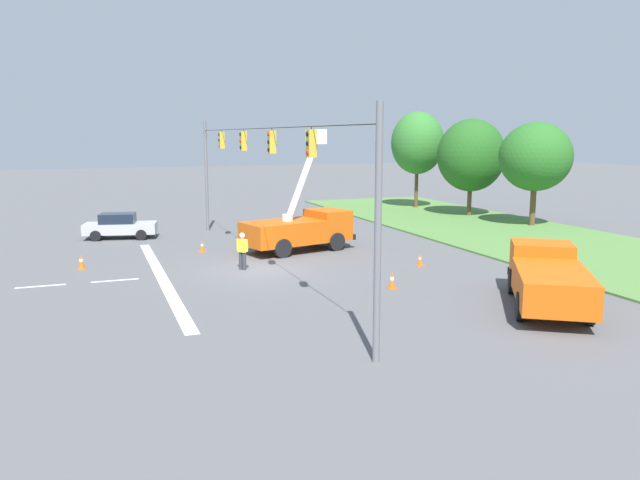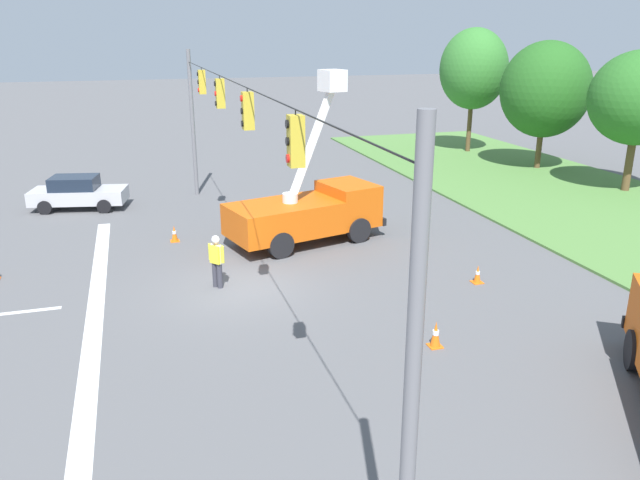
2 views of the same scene
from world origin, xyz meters
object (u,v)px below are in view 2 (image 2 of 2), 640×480
at_px(tree_far_west, 474,69).
at_px(sedan_silver, 78,192).
at_px(tree_centre, 639,98).
at_px(traffic_cone_foreground_right, 174,234).
at_px(utility_truck_bucket_lift, 309,209).
at_px(traffic_cone_mid_left, 436,334).
at_px(tree_west, 545,90).
at_px(traffic_cone_foreground_left, 478,274).
at_px(road_worker, 217,258).

xyz_separation_m(tree_far_west, sedan_silver, (7.83, -25.02, -4.84)).
xyz_separation_m(tree_centre, traffic_cone_foreground_right, (1.56, -23.24, -4.51)).
relative_size(tree_centre, sedan_silver, 1.57).
relative_size(utility_truck_bucket_lift, traffic_cone_mid_left, 9.16).
bearing_deg(sedan_silver, traffic_cone_foreground_right, 32.26).
distance_m(tree_centre, traffic_cone_mid_left, 21.82).
distance_m(utility_truck_bucket_lift, traffic_cone_foreground_right, 5.46).
height_order(tree_centre, sedan_silver, tree_centre).
relative_size(tree_far_west, tree_centre, 1.15).
distance_m(tree_west, traffic_cone_foreground_left, 20.47).
distance_m(tree_centre, traffic_cone_foreground_left, 17.11).
height_order(tree_far_west, traffic_cone_foreground_right, tree_far_west).
xyz_separation_m(tree_west, sedan_silver, (1.59, -26.27, -3.97)).
xyz_separation_m(tree_centre, utility_truck_bucket_lift, (3.08, -18.09, -3.51)).
relative_size(tree_centre, utility_truck_bucket_lift, 1.09).
xyz_separation_m(road_worker, traffic_cone_mid_left, (5.76, 4.97, -0.64)).
distance_m(tree_far_west, traffic_cone_foreground_left, 25.02).
distance_m(tree_far_west, utility_truck_bucket_lift, 22.71).
distance_m(tree_centre, sedan_silver, 27.92).
height_order(traffic_cone_foreground_left, traffic_cone_foreground_right, traffic_cone_foreground_right).
bearing_deg(sedan_silver, tree_west, 93.45).
bearing_deg(traffic_cone_foreground_left, traffic_cone_foreground_right, -128.13).
bearing_deg(utility_truck_bucket_lift, traffic_cone_mid_left, 4.98).
bearing_deg(traffic_cone_mid_left, traffic_cone_foreground_left, 137.26).
xyz_separation_m(utility_truck_bucket_lift, traffic_cone_foreground_left, (5.83, 4.21, -1.03)).
xyz_separation_m(tree_centre, sedan_silver, (-4.73, -27.22, -4.04)).
relative_size(tree_far_west, sedan_silver, 1.82).
bearing_deg(traffic_cone_foreground_right, utility_truck_bucket_lift, 73.56).
bearing_deg(sedan_silver, traffic_cone_foreground_left, 44.34).
height_order(tree_west, traffic_cone_foreground_right, tree_west).
xyz_separation_m(tree_far_west, traffic_cone_foreground_left, (21.46, -11.69, -5.34)).
bearing_deg(tree_centre, sedan_silver, -99.86).
bearing_deg(utility_truck_bucket_lift, traffic_cone_foreground_left, 35.83).
distance_m(sedan_silver, traffic_cone_mid_left, 19.96).
distance_m(utility_truck_bucket_lift, traffic_cone_mid_left, 9.57).
height_order(tree_far_west, road_worker, tree_far_west).
relative_size(traffic_cone_foreground_right, traffic_cone_mid_left, 0.91).
relative_size(tree_west, traffic_cone_foreground_left, 12.25).
height_order(utility_truck_bucket_lift, road_worker, utility_truck_bucket_lift).
distance_m(sedan_silver, traffic_cone_foreground_right, 7.46).
height_order(traffic_cone_foreground_left, traffic_cone_mid_left, traffic_cone_mid_left).
relative_size(tree_west, sedan_silver, 1.65).
relative_size(traffic_cone_foreground_left, traffic_cone_foreground_right, 0.94).
bearing_deg(sedan_silver, traffic_cone_mid_left, 29.91).
bearing_deg(tree_far_west, road_worker, -46.00).
bearing_deg(tree_west, traffic_cone_mid_left, -40.84).
bearing_deg(traffic_cone_foreground_right, tree_centre, 93.85).
distance_m(tree_centre, traffic_cone_foreground_right, 23.73).
xyz_separation_m(tree_west, traffic_cone_mid_left, (18.88, -16.32, -4.40)).
bearing_deg(tree_far_west, tree_centre, 9.91).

